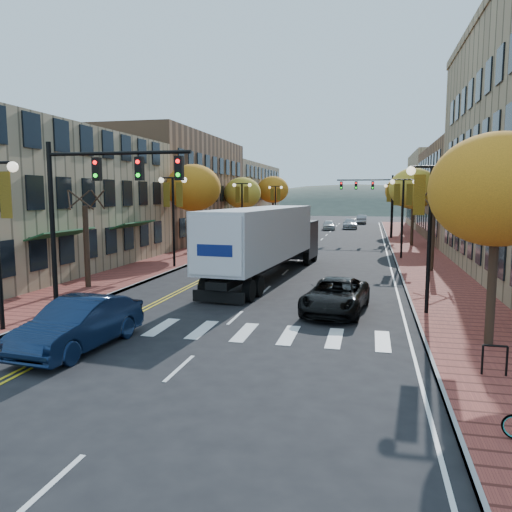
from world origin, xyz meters
The scene contains 30 objects.
ground centered at (0.00, 0.00, 0.00)m, with size 200.00×200.00×0.00m, color black.
sidewalk_left centered at (-9.00, 32.50, 0.07)m, with size 4.00×85.00×0.15m, color brown.
sidewalk_right centered at (9.00, 32.50, 0.07)m, with size 4.00×85.00×0.15m, color brown.
building_left_near centered at (-17.00, 13.00, 4.50)m, with size 12.00×22.00×9.00m, color #9E8966.
building_left_mid centered at (-17.00, 36.00, 5.50)m, with size 12.00×24.00×11.00m, color brown.
building_left_far centered at (-17.00, 61.00, 4.75)m, with size 12.00×26.00×9.50m, color #9E8966.
building_right_mid centered at (18.50, 42.00, 5.00)m, with size 15.00×24.00×10.00m, color brown.
building_right_far centered at (18.50, 64.00, 5.50)m, with size 15.00×20.00×11.00m, color #9E8966.
tree_left_a centered at (-9.00, 8.00, 2.25)m, with size 0.28×0.28×4.20m.
tree_left_b centered at (-9.00, 24.00, 5.45)m, with size 4.48×4.48×7.21m.
tree_left_c centered at (-9.00, 40.00, 5.05)m, with size 4.16×4.16×6.69m.
tree_left_d centered at (-9.00, 58.00, 5.60)m, with size 4.61×4.61×7.42m.
tree_right_a centered at (9.00, 2.00, 5.05)m, with size 4.16×4.16×6.69m.
tree_right_b centered at (9.00, 18.00, 2.25)m, with size 0.28×0.28×4.20m.
tree_right_c centered at (9.00, 34.00, 5.45)m, with size 4.48×4.48×7.21m.
tree_right_d centered at (9.00, 50.00, 5.29)m, with size 4.35×4.35×7.00m.
lamp_left_b centered at (-7.50, 16.00, 4.29)m, with size 1.96×0.36×6.05m.
lamp_left_c centered at (-7.50, 34.00, 4.29)m, with size 1.96×0.36×6.05m.
lamp_left_d centered at (-7.50, 52.00, 4.29)m, with size 1.96×0.36×6.05m.
lamp_right_a centered at (7.50, 6.00, 4.29)m, with size 1.96×0.36×6.05m.
lamp_right_b centered at (7.50, 24.00, 4.29)m, with size 1.96×0.36×6.05m.
lamp_right_c centered at (7.50, 42.00, 4.29)m, with size 1.96×0.36×6.05m.
traffic_mast_near centered at (-5.48, 3.00, 4.92)m, with size 6.10×0.35×7.00m.
traffic_mast_far centered at (5.48, 42.00, 4.92)m, with size 6.10×0.34×7.00m.
semi_truck centered at (-0.65, 13.84, 2.43)m, with size 4.13×16.81×4.16m.
navy_sedan centered at (-3.76, -1.04, 0.82)m, with size 1.73×4.96×1.64m, color #0D1C37.
black_suv centered at (3.85, 5.86, 0.71)m, with size 2.34×5.08×1.41m, color black.
car_far_white centered at (-0.50, 55.17, 0.69)m, with size 1.64×4.07×1.39m, color silver.
car_far_silver centered at (2.32, 57.96, 0.72)m, with size 2.02×4.97×1.44m, color #A3A5AB.
car_far_oncoming centered at (3.71, 70.83, 0.74)m, with size 1.56×4.46×1.47m, color #9C9CA3.
Camera 1 is at (5.20, -14.85, 4.92)m, focal length 35.00 mm.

